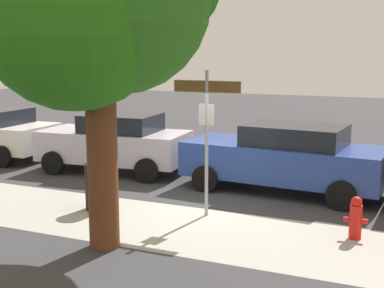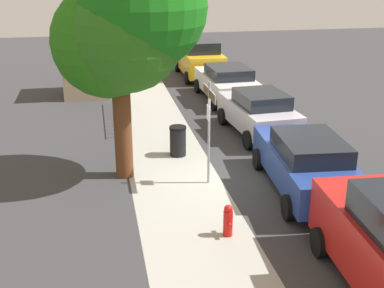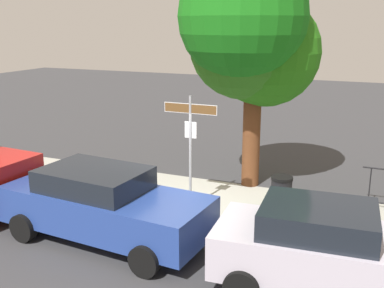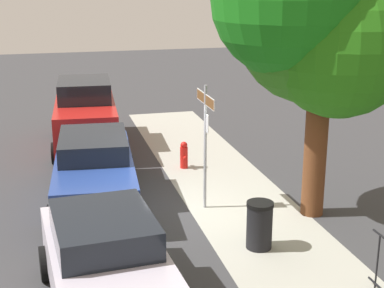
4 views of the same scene
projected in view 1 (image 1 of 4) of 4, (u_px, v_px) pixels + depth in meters
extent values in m
plane|color=#38383A|center=(203.00, 209.00, 11.14)|extent=(60.00, 60.00, 0.00)
cube|color=#A6A599|center=(89.00, 214.00, 10.75)|extent=(24.00, 2.60, 0.00)
cylinder|color=#9EA0A5|center=(207.00, 144.00, 10.43)|extent=(0.07, 0.07, 2.95)
cube|color=brown|center=(207.00, 87.00, 10.23)|extent=(1.39, 0.02, 0.22)
cube|color=white|center=(207.00, 87.00, 10.23)|extent=(1.42, 0.02, 0.25)
cube|color=silver|center=(206.00, 115.00, 10.31)|extent=(0.32, 0.02, 0.42)
cylinder|color=#5B321A|center=(102.00, 164.00, 8.72)|extent=(0.51, 0.51, 2.92)
sphere|color=#246D13|center=(74.00, 12.00, 8.14)|extent=(3.10, 3.10, 3.10)
sphere|color=#296919|center=(118.00, 0.00, 8.35)|extent=(3.04, 3.04, 3.04)
cube|color=navy|center=(283.00, 161.00, 12.43)|extent=(4.81, 2.18, 0.82)
cube|color=black|center=(295.00, 135.00, 12.19)|extent=(2.37, 1.77, 0.48)
cylinder|color=black|center=(206.00, 179.00, 12.45)|extent=(0.66, 0.27, 0.64)
cylinder|color=black|center=(236.00, 164.00, 14.02)|extent=(0.66, 0.27, 0.64)
cylinder|color=black|center=(341.00, 196.00, 10.98)|extent=(0.66, 0.27, 0.64)
cylinder|color=black|center=(358.00, 177.00, 12.55)|extent=(0.66, 0.27, 0.64)
cube|color=silver|center=(114.00, 146.00, 14.49)|extent=(4.20, 2.04, 0.82)
cube|color=black|center=(121.00, 123.00, 14.30)|extent=(2.06, 1.68, 0.48)
cylinder|color=black|center=(53.00, 163.00, 14.20)|extent=(0.65, 0.26, 0.64)
cylinder|color=black|center=(87.00, 151.00, 15.83)|extent=(0.65, 0.26, 0.64)
cylinder|color=black|center=(147.00, 170.00, 13.29)|extent=(0.65, 0.26, 0.64)
cylinder|color=black|center=(172.00, 157.00, 14.93)|extent=(0.65, 0.26, 0.64)
cylinder|color=black|center=(3.00, 156.00, 15.06)|extent=(0.65, 0.24, 0.64)
cylinder|color=black|center=(45.00, 145.00, 16.83)|extent=(0.65, 0.24, 0.64)
cylinder|color=red|center=(356.00, 222.00, 9.31)|extent=(0.22, 0.22, 0.62)
sphere|color=red|center=(357.00, 202.00, 9.24)|extent=(0.20, 0.20, 0.20)
cylinder|color=red|center=(365.00, 221.00, 9.24)|extent=(0.10, 0.09, 0.09)
cylinder|color=red|center=(346.00, 219.00, 9.36)|extent=(0.10, 0.09, 0.09)
cylinder|color=black|center=(98.00, 188.00, 11.05)|extent=(0.52, 0.52, 0.90)
cylinder|color=black|center=(97.00, 166.00, 10.96)|extent=(0.55, 0.55, 0.08)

